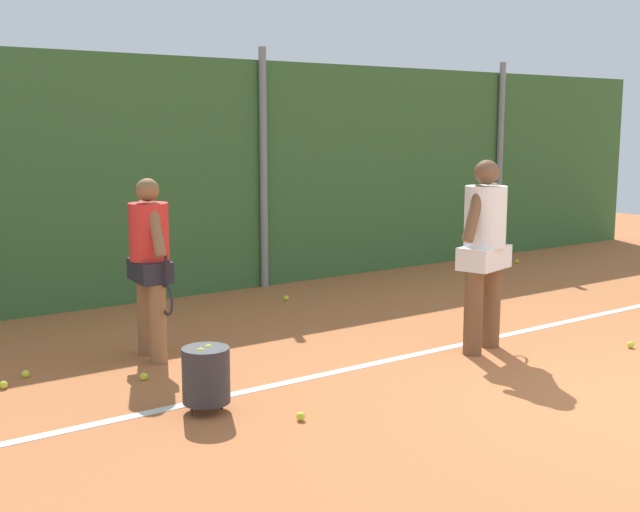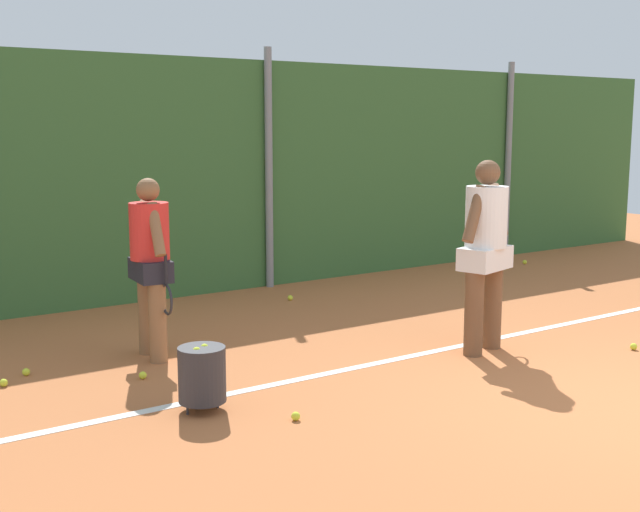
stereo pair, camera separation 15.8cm
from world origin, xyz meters
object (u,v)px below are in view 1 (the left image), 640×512
tennis_ball_2 (517,261)px  tennis_ball_1 (26,374)px  tennis_ball_3 (4,385)px  tennis_ball_4 (474,285)px  tennis_ball_5 (286,298)px  tennis_ball_6 (144,376)px  player_foreground_near (485,245)px  ball_hopper (206,375)px  tennis_ball_8 (631,345)px  tennis_ball_7 (301,416)px  tennis_ball_0 (481,303)px  player_midcourt (150,259)px

tennis_ball_2 → tennis_ball_1: bearing=-169.4°
tennis_ball_3 → tennis_ball_4: 6.27m
tennis_ball_5 → tennis_ball_6: bearing=-144.3°
tennis_ball_3 → tennis_ball_5: size_ratio=1.00×
player_foreground_near → ball_hopper: player_foreground_near is taller
tennis_ball_2 → tennis_ball_4: bearing=-153.7°
tennis_ball_8 → tennis_ball_3: bearing=156.8°
tennis_ball_4 → tennis_ball_5: 2.59m
player_foreground_near → tennis_ball_7: 2.72m
tennis_ball_4 → tennis_ball_0: bearing=-131.7°
tennis_ball_6 → player_foreground_near: bearing=-18.5°
tennis_ball_6 → tennis_ball_1: bearing=140.3°
ball_hopper → tennis_ball_2: bearing=23.9°
player_foreground_near → tennis_ball_3: 4.42m
tennis_ball_6 → tennis_ball_8: 4.62m
ball_hopper → tennis_ball_6: bearing=94.0°
tennis_ball_0 → tennis_ball_6: size_ratio=1.00×
tennis_ball_0 → tennis_ball_3: 5.52m
tennis_ball_3 → tennis_ball_7: same height
player_midcourt → tennis_ball_8: 4.67m
tennis_ball_1 → tennis_ball_0: bearing=-3.1°
tennis_ball_1 → ball_hopper: bearing=-62.5°
tennis_ball_1 → tennis_ball_3: same height
player_foreground_near → player_midcourt: bearing=134.5°
player_midcourt → tennis_ball_5: (2.39, 1.40, -0.90)m
tennis_ball_4 → tennis_ball_8: 3.12m
player_foreground_near → tennis_ball_5: 3.14m
player_foreground_near → tennis_ball_0: player_foreground_near is taller
ball_hopper → tennis_ball_8: (4.19, -0.80, -0.26)m
player_foreground_near → tennis_ball_4: 3.24m
tennis_ball_1 → tennis_ball_7: bearing=-59.0°
player_foreground_near → tennis_ball_1: bearing=141.1°
player_foreground_near → tennis_ball_0: bearing=28.3°
ball_hopper → tennis_ball_3: bearing=127.0°
tennis_ball_1 → tennis_ball_8: size_ratio=1.00×
tennis_ball_0 → tennis_ball_7: 4.39m
tennis_ball_2 → tennis_ball_8: same height
player_foreground_near → tennis_ball_1: player_foreground_near is taller
tennis_ball_3 → tennis_ball_5: same height
player_midcourt → tennis_ball_5: size_ratio=25.30×
player_foreground_near → ball_hopper: (-2.95, 0.01, -0.73)m
player_midcourt → tennis_ball_1: player_midcourt is taller
player_foreground_near → tennis_ball_7: player_foreground_near is taller
tennis_ball_3 → tennis_ball_6: (1.03, -0.46, 0.00)m
player_midcourt → tennis_ball_8: size_ratio=25.30×
player_foreground_near → tennis_ball_6: size_ratio=27.61×
tennis_ball_1 → tennis_ball_4: size_ratio=1.00×
player_midcourt → tennis_ball_0: (4.15, -0.18, -0.90)m
tennis_ball_1 → tennis_ball_8: bearing=-26.0°
player_foreground_near → tennis_ball_2: bearing=22.1°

